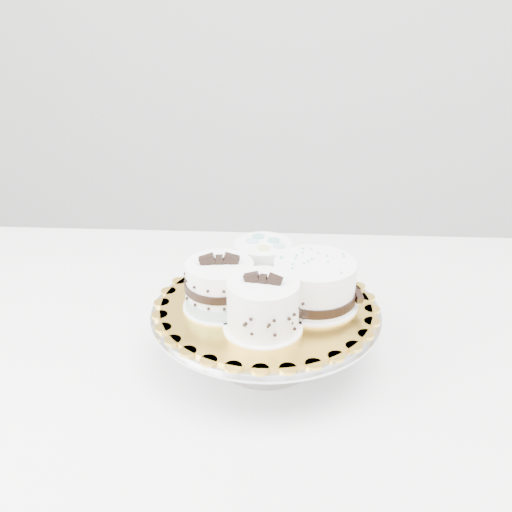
# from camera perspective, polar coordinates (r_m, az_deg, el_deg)

# --- Properties ---
(table) EXTENTS (1.23, 0.82, 0.75)m
(table) POSITION_cam_1_polar(r_m,az_deg,el_deg) (1.09, -0.60, -10.51)
(table) COLOR white
(table) RESTS_ON floor
(cake_stand) EXTENTS (0.34, 0.34, 0.09)m
(cake_stand) POSITION_cam_1_polar(r_m,az_deg,el_deg) (0.96, 0.88, -6.08)
(cake_stand) COLOR gray
(cake_stand) RESTS_ON table
(cake_board) EXTENTS (0.39, 0.39, 0.00)m
(cake_board) POSITION_cam_1_polar(r_m,az_deg,el_deg) (0.94, 0.89, -4.49)
(cake_board) COLOR orange
(cake_board) RESTS_ON cake_stand
(cake_swirl) EXTENTS (0.11, 0.11, 0.09)m
(cake_swirl) POSITION_cam_1_polar(r_m,az_deg,el_deg) (0.87, 0.63, -4.53)
(cake_swirl) COLOR white
(cake_swirl) RESTS_ON cake_board
(cake_banded) EXTENTS (0.11, 0.11, 0.09)m
(cake_banded) POSITION_cam_1_polar(r_m,az_deg,el_deg) (0.92, -3.22, -2.78)
(cake_banded) COLOR white
(cake_banded) RESTS_ON cake_board
(cake_dots) EXTENTS (0.11, 0.11, 0.07)m
(cake_dots) POSITION_cam_1_polar(r_m,az_deg,el_deg) (0.99, 0.62, -0.50)
(cake_dots) COLOR white
(cake_dots) RESTS_ON cake_board
(cake_ribbon) EXTENTS (0.15, 0.15, 0.07)m
(cake_ribbon) POSITION_cam_1_polar(r_m,az_deg,el_deg) (0.93, 5.28, -2.56)
(cake_ribbon) COLOR white
(cake_ribbon) RESTS_ON cake_board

